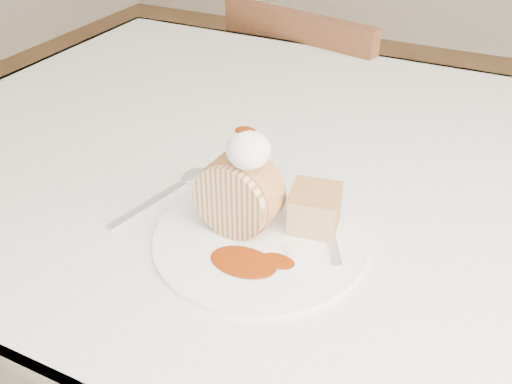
% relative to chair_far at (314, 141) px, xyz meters
% --- Properties ---
extents(table, '(1.40, 0.90, 0.75)m').
position_rel_chair_far_xyz_m(table, '(0.27, -0.56, 0.20)').
color(table, white).
rests_on(table, ground).
extents(chair_far, '(0.46, 0.46, 0.81)m').
position_rel_chair_far_xyz_m(chair_far, '(0.00, 0.00, 0.00)').
color(chair_far, brown).
rests_on(chair_far, ground).
extents(plate, '(0.28, 0.28, 0.01)m').
position_rel_chair_far_xyz_m(plate, '(0.21, -0.76, 0.29)').
color(plate, white).
rests_on(plate, table).
extents(roulade_slice, '(0.09, 0.05, 0.09)m').
position_rel_chair_far_xyz_m(roulade_slice, '(0.18, -0.76, 0.34)').
color(roulade_slice, beige).
rests_on(roulade_slice, plate).
extents(cake_chunk, '(0.06, 0.06, 0.04)m').
position_rel_chair_far_xyz_m(cake_chunk, '(0.26, -0.72, 0.32)').
color(cake_chunk, '#CB804D').
rests_on(cake_chunk, plate).
extents(whipped_cream, '(0.05, 0.05, 0.04)m').
position_rel_chair_far_xyz_m(whipped_cream, '(0.20, -0.76, 0.41)').
color(whipped_cream, white).
rests_on(whipped_cream, roulade_slice).
extents(caramel_drizzle, '(0.02, 0.02, 0.01)m').
position_rel_chair_far_xyz_m(caramel_drizzle, '(0.19, -0.76, 0.43)').
color(caramel_drizzle, '#732304').
rests_on(caramel_drizzle, whipped_cream).
extents(caramel_pool, '(0.08, 0.06, 0.00)m').
position_rel_chair_far_xyz_m(caramel_pool, '(0.22, -0.81, 0.30)').
color(caramel_pool, '#732304').
rests_on(caramel_pool, plate).
extents(fork, '(0.09, 0.14, 0.00)m').
position_rel_chair_far_xyz_m(fork, '(0.28, -0.73, 0.30)').
color(fork, silver).
rests_on(fork, plate).
extents(spoon, '(0.05, 0.16, 0.00)m').
position_rel_chair_far_xyz_m(spoon, '(0.06, -0.76, 0.29)').
color(spoon, silver).
rests_on(spoon, table).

